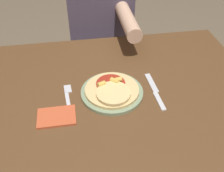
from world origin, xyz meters
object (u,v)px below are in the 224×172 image
Objects in this scene: plate at (112,92)px; pizza at (112,90)px; person_diner at (101,28)px; fork at (68,98)px; dining_table at (121,112)px; knife at (155,91)px.

pizza is (0.00, -0.00, 0.02)m from plate.
pizza is 0.62m from person_diner.
pizza is at bearing -2.17° from fork.
fork is at bearing -108.20° from person_diner.
pizza reaches higher than plate.
fork is at bearing 179.77° from dining_table.
dining_table is 0.14m from pizza.
fork is 0.15× the size of person_diner.
plate is 0.17m from fork.
pizza is 1.19× the size of fork.
plate reaches higher than dining_table.
plate is 1.15× the size of pizza.
person_diner reaches higher than dining_table.
pizza is at bearing 176.24° from knife.
pizza is 0.17m from knife.
fork is at bearing 179.33° from plate.
knife reaches higher than dining_table.
dining_table is 4.62× the size of plate.
plate is 1.37× the size of fork.
knife is at bearing -77.73° from person_diner.
pizza reaches higher than dining_table.
pizza is 0.18× the size of person_diner.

